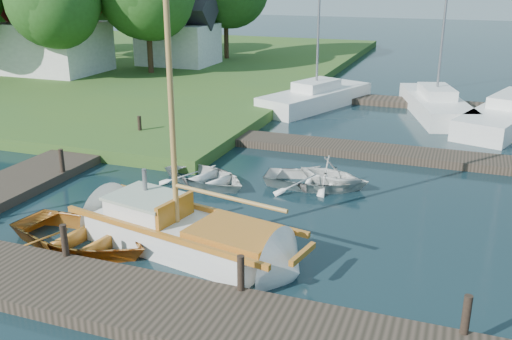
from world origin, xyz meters
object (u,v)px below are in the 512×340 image
(mooring_post_3, at_px, (466,315))
(marina_boat_0, at_px, (316,96))
(tender_b, at_px, (330,171))
(mooring_post_1, at_px, (64,240))
(house_c, at_px, (178,34))
(tender_c, at_px, (316,177))
(tender_a, at_px, (206,174))
(marina_boat_3, at_px, (511,111))
(mooring_post_2, at_px, (241,273))
(house_a, at_px, (52,34))
(dinghy, at_px, (81,232))
(mooring_post_5, at_px, (140,126))
(sailboat, at_px, (189,237))
(mooring_post_4, at_px, (62,161))
(marina_boat_2, at_px, (436,103))

(mooring_post_3, relative_size, marina_boat_0, 0.07)
(tender_b, bearing_deg, mooring_post_1, 161.82)
(house_c, bearing_deg, tender_b, -51.27)
(tender_c, relative_size, marina_boat_0, 0.31)
(tender_a, bearing_deg, marina_boat_3, -16.85)
(mooring_post_2, xyz_separation_m, tender_c, (-0.25, 7.35, -0.35))
(house_a, bearing_deg, mooring_post_3, -38.93)
(tender_a, bearing_deg, dinghy, -169.25)
(mooring_post_2, distance_m, tender_a, 7.40)
(mooring_post_5, distance_m, sailboat, 10.34)
(mooring_post_4, relative_size, house_a, 0.13)
(mooring_post_3, bearing_deg, tender_c, 122.87)
(mooring_post_2, xyz_separation_m, marina_boat_3, (6.19, 18.85, -0.14))
(house_a, height_order, house_c, house_a)
(mooring_post_4, xyz_separation_m, sailboat, (6.34, -3.15, -0.36))
(mooring_post_5, distance_m, house_a, 17.18)
(dinghy, relative_size, tender_b, 1.85)
(tender_b, bearing_deg, marina_boat_3, -13.54)
(mooring_post_5, relative_size, marina_boat_3, 0.08)
(tender_b, xyz_separation_m, house_a, (-21.70, 13.58, 2.38))
(tender_a, height_order, marina_boat_3, marina_boat_3)
(mooring_post_2, height_order, mooring_post_3, same)
(tender_a, bearing_deg, house_a, 72.14)
(mooring_post_2, distance_m, marina_boat_0, 19.25)
(tender_a, relative_size, marina_boat_2, 0.31)
(sailboat, distance_m, marina_boat_0, 17.16)
(dinghy, bearing_deg, tender_b, -29.43)
(mooring_post_1, distance_m, mooring_post_2, 4.50)
(mooring_post_2, relative_size, house_c, 0.15)
(marina_boat_0, bearing_deg, marina_boat_2, -64.83)
(sailboat, bearing_deg, mooring_post_3, -4.02)
(tender_a, distance_m, tender_c, 3.67)
(dinghy, bearing_deg, mooring_post_5, 30.92)
(mooring_post_2, relative_size, sailboat, 0.08)
(house_a, bearing_deg, tender_c, -32.72)
(mooring_post_2, bearing_deg, mooring_post_5, 130.36)
(mooring_post_4, xyz_separation_m, marina_boat_0, (5.22, 13.97, -0.12))
(mooring_post_4, xyz_separation_m, tender_a, (4.72, 1.35, -0.36))
(mooring_post_5, bearing_deg, tender_b, -16.49)
(house_a, bearing_deg, tender_b, -32.03)
(mooring_post_5, bearing_deg, dinghy, -67.67)
(mooring_post_5, height_order, tender_a, mooring_post_5)
(mooring_post_4, bearing_deg, mooring_post_2, -30.47)
(mooring_post_3, height_order, house_a, house_a)
(mooring_post_2, bearing_deg, tender_c, 91.92)
(mooring_post_5, relative_size, tender_c, 0.23)
(tender_a, height_order, tender_b, tender_b)
(mooring_post_3, distance_m, dinghy, 9.37)
(mooring_post_3, xyz_separation_m, mooring_post_4, (-13.00, 5.00, 0.00))
(dinghy, bearing_deg, marina_boat_3, -23.09)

